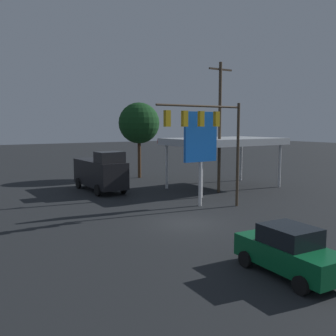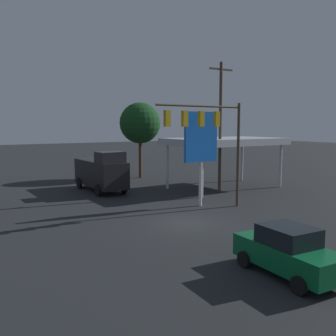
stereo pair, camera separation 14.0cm
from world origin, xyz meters
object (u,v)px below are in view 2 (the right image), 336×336
at_px(price_sign, 201,140).
at_px(delivery_truck, 101,172).
at_px(street_tree, 140,123).
at_px(utility_pole, 220,125).
at_px(sedan_far, 288,251).
at_px(traffic_signal_assembly, 208,129).

relative_size(price_sign, delivery_truck, 0.98).
relative_size(price_sign, street_tree, 0.82).
relative_size(utility_pole, delivery_truck, 1.61).
distance_m(price_sign, street_tree, 15.50).
height_order(delivery_truck, street_tree, street_tree).
distance_m(sedan_far, street_tree, 28.50).
bearing_deg(sedan_far, price_sign, 161.87).
bearing_deg(street_tree, utility_pole, 96.45).
bearing_deg(price_sign, delivery_truck, -69.25).
bearing_deg(delivery_truck, utility_pole, 53.38).
xyz_separation_m(traffic_signal_assembly, street_tree, (-3.88, -16.56, 0.45)).
bearing_deg(delivery_truck, street_tree, 128.69).
xyz_separation_m(delivery_truck, street_tree, (-6.95, -5.61, 4.27)).
bearing_deg(street_tree, traffic_signal_assembly, 76.81).
bearing_deg(utility_pole, street_tree, -83.55).
bearing_deg(delivery_truck, sedan_far, -3.71).
bearing_deg(street_tree, price_sign, 77.43).
height_order(traffic_signal_assembly, sedan_far, traffic_signal_assembly).
height_order(traffic_signal_assembly, street_tree, street_tree).
bearing_deg(utility_pole, sedan_far, 57.71).
bearing_deg(price_sign, sedan_far, 67.48).
bearing_deg(traffic_signal_assembly, street_tree, -103.19).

